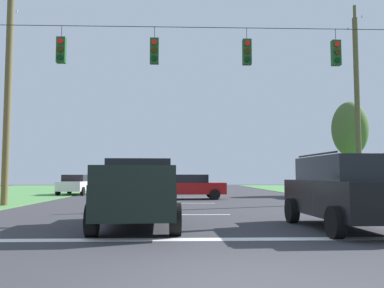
{
  "coord_description": "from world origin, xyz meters",
  "views": [
    {
      "loc": [
        -0.73,
        -5.74,
        1.46
      ],
      "look_at": [
        -0.17,
        10.48,
        2.7
      ],
      "focal_mm": 38.66,
      "sensor_mm": 36.0,
      "label": 1
    }
  ],
  "objects_px": {
    "pickup_truck": "(138,193)",
    "distant_car_oncoming": "(327,186)",
    "distant_car_crossing_white": "(76,184)",
    "utility_pole_mid_right": "(357,106)",
    "tree_roadside_right": "(350,130)",
    "suv_black": "(346,190)",
    "utility_pole_near_left": "(8,99)",
    "distant_car_far_parked": "(190,186)",
    "overhead_signal_span": "(202,102)"
  },
  "relations": [
    {
      "from": "utility_pole_near_left",
      "to": "distant_car_far_parked",
      "type": "bearing_deg",
      "value": 30.42
    },
    {
      "from": "suv_black",
      "to": "distant_car_far_parked",
      "type": "height_order",
      "value": "suv_black"
    },
    {
      "from": "distant_car_crossing_white",
      "to": "pickup_truck",
      "type": "bearing_deg",
      "value": -71.55
    },
    {
      "from": "distant_car_crossing_white",
      "to": "utility_pole_mid_right",
      "type": "bearing_deg",
      "value": -30.52
    },
    {
      "from": "overhead_signal_span",
      "to": "distant_car_far_parked",
      "type": "xyz_separation_m",
      "value": [
        -0.09,
        10.9,
        -3.35
      ]
    },
    {
      "from": "pickup_truck",
      "to": "overhead_signal_span",
      "type": "bearing_deg",
      "value": 54.46
    },
    {
      "from": "distant_car_crossing_white",
      "to": "distant_car_oncoming",
      "type": "bearing_deg",
      "value": -17.62
    },
    {
      "from": "distant_car_far_parked",
      "to": "utility_pole_near_left",
      "type": "relative_size",
      "value": 0.4
    },
    {
      "from": "distant_car_crossing_white",
      "to": "distant_car_far_parked",
      "type": "xyz_separation_m",
      "value": [
        8.54,
        -6.09,
        0.0
      ]
    },
    {
      "from": "pickup_truck",
      "to": "tree_roadside_right",
      "type": "distance_m",
      "value": 24.16
    },
    {
      "from": "suv_black",
      "to": "distant_car_oncoming",
      "type": "xyz_separation_m",
      "value": [
        5.03,
        15.19,
        -0.27
      ]
    },
    {
      "from": "pickup_truck",
      "to": "distant_car_oncoming",
      "type": "distance_m",
      "value": 17.9
    },
    {
      "from": "distant_car_far_parked",
      "to": "utility_pole_near_left",
      "type": "height_order",
      "value": "utility_pole_near_left"
    },
    {
      "from": "utility_pole_mid_right",
      "to": "tree_roadside_right",
      "type": "height_order",
      "value": "utility_pole_mid_right"
    },
    {
      "from": "tree_roadside_right",
      "to": "suv_black",
      "type": "bearing_deg",
      "value": -113.44
    },
    {
      "from": "pickup_truck",
      "to": "distant_car_oncoming",
      "type": "xyz_separation_m",
      "value": [
        10.76,
        14.31,
        -0.18
      ]
    },
    {
      "from": "utility_pole_mid_right",
      "to": "tree_roadside_right",
      "type": "xyz_separation_m",
      "value": [
        3.57,
        9.44,
        -0.22
      ]
    },
    {
      "from": "overhead_signal_span",
      "to": "utility_pole_mid_right",
      "type": "distance_m",
      "value": 11.1
    },
    {
      "from": "suv_black",
      "to": "utility_pole_mid_right",
      "type": "xyz_separation_m",
      "value": [
        5.06,
        10.45,
        4.14
      ]
    },
    {
      "from": "distant_car_crossing_white",
      "to": "distant_car_far_parked",
      "type": "height_order",
      "value": "same"
    },
    {
      "from": "pickup_truck",
      "to": "utility_pole_near_left",
      "type": "distance_m",
      "value": 11.85
    },
    {
      "from": "overhead_signal_span",
      "to": "suv_black",
      "type": "xyz_separation_m",
      "value": [
        3.7,
        -3.72,
        -3.08
      ]
    },
    {
      "from": "distant_car_oncoming",
      "to": "utility_pole_near_left",
      "type": "distance_m",
      "value": 19.49
    },
    {
      "from": "tree_roadside_right",
      "to": "overhead_signal_span",
      "type": "bearing_deg",
      "value": -127.31
    },
    {
      "from": "distant_car_oncoming",
      "to": "distant_car_crossing_white",
      "type": "bearing_deg",
      "value": 162.38
    },
    {
      "from": "pickup_truck",
      "to": "suv_black",
      "type": "relative_size",
      "value": 1.13
    },
    {
      "from": "distant_car_oncoming",
      "to": "tree_roadside_right",
      "type": "relative_size",
      "value": 0.61
    },
    {
      "from": "overhead_signal_span",
      "to": "distant_car_oncoming",
      "type": "height_order",
      "value": "overhead_signal_span"
    },
    {
      "from": "utility_pole_mid_right",
      "to": "distant_car_far_parked",
      "type": "bearing_deg",
      "value": 154.8
    },
    {
      "from": "overhead_signal_span",
      "to": "distant_car_crossing_white",
      "type": "distance_m",
      "value": 19.36
    },
    {
      "from": "tree_roadside_right",
      "to": "distant_car_crossing_white",
      "type": "bearing_deg",
      "value": 177.77
    },
    {
      "from": "suv_black",
      "to": "distant_car_oncoming",
      "type": "relative_size",
      "value": 1.12
    },
    {
      "from": "pickup_truck",
      "to": "distant_car_crossing_white",
      "type": "bearing_deg",
      "value": 108.45
    },
    {
      "from": "distant_car_crossing_white",
      "to": "utility_pole_mid_right",
      "type": "xyz_separation_m",
      "value": [
        17.4,
        -10.26,
        4.41
      ]
    },
    {
      "from": "distant_car_oncoming",
      "to": "distant_car_far_parked",
      "type": "relative_size",
      "value": 0.99
    },
    {
      "from": "suv_black",
      "to": "distant_car_crossing_white",
      "type": "height_order",
      "value": "suv_black"
    },
    {
      "from": "pickup_truck",
      "to": "tree_roadside_right",
      "type": "relative_size",
      "value": 0.77
    },
    {
      "from": "utility_pole_mid_right",
      "to": "utility_pole_near_left",
      "type": "relative_size",
      "value": 1.0
    },
    {
      "from": "tree_roadside_right",
      "to": "utility_pole_mid_right",
      "type": "bearing_deg",
      "value": -110.7
    },
    {
      "from": "pickup_truck",
      "to": "utility_pole_mid_right",
      "type": "distance_m",
      "value": 15.03
    },
    {
      "from": "overhead_signal_span",
      "to": "distant_car_crossing_white",
      "type": "relative_size",
      "value": 4.18
    },
    {
      "from": "distant_car_crossing_white",
      "to": "tree_roadside_right",
      "type": "xyz_separation_m",
      "value": [
        20.97,
        -0.82,
        4.19
      ]
    },
    {
      "from": "distant_car_crossing_white",
      "to": "utility_pole_mid_right",
      "type": "height_order",
      "value": "utility_pole_mid_right"
    },
    {
      "from": "overhead_signal_span",
      "to": "tree_roadside_right",
      "type": "bearing_deg",
      "value": 52.69
    },
    {
      "from": "overhead_signal_span",
      "to": "suv_black",
      "type": "bearing_deg",
      "value": -45.12
    },
    {
      "from": "distant_car_oncoming",
      "to": "utility_pole_mid_right",
      "type": "height_order",
      "value": "utility_pole_mid_right"
    },
    {
      "from": "utility_pole_mid_right",
      "to": "utility_pole_near_left",
      "type": "bearing_deg",
      "value": -176.13
    },
    {
      "from": "pickup_truck",
      "to": "utility_pole_mid_right",
      "type": "relative_size",
      "value": 0.51
    },
    {
      "from": "utility_pole_near_left",
      "to": "suv_black",
      "type": "bearing_deg",
      "value": -35.43
    },
    {
      "from": "overhead_signal_span",
      "to": "pickup_truck",
      "type": "bearing_deg",
      "value": -125.54
    }
  ]
}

